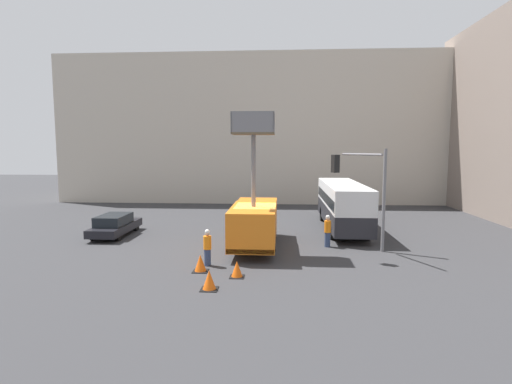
% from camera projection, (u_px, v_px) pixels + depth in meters
% --- Properties ---
extents(ground_plane, '(120.00, 120.00, 0.00)m').
position_uv_depth(ground_plane, '(258.00, 250.00, 22.18)').
color(ground_plane, '#333335').
extents(building_backdrop_far, '(44.00, 10.00, 15.11)m').
position_uv_depth(building_backdrop_far, '(271.00, 131.00, 44.49)').
color(building_backdrop_far, '#BCB2A3').
rests_on(building_backdrop_far, ground_plane).
extents(utility_truck, '(2.40, 7.09, 7.50)m').
position_uv_depth(utility_truck, '(255.00, 219.00, 22.62)').
color(utility_truck, orange).
rests_on(utility_truck, ground_plane).
extents(city_bus, '(2.44, 10.32, 3.21)m').
position_uv_depth(city_bus, '(343.00, 202.00, 27.70)').
color(city_bus, '#232328').
rests_on(city_bus, ground_plane).
extents(traffic_light_pole, '(3.14, 2.89, 5.61)m').
position_uv_depth(traffic_light_pole, '(366.00, 183.00, 20.98)').
color(traffic_light_pole, slate).
rests_on(traffic_light_pole, ground_plane).
extents(road_worker_near_truck, '(0.38, 0.38, 1.78)m').
position_uv_depth(road_worker_near_truck, '(207.00, 248.00, 19.14)').
color(road_worker_near_truck, navy).
rests_on(road_worker_near_truck, ground_plane).
extents(road_worker_directing, '(0.38, 0.38, 1.85)m').
position_uv_depth(road_worker_directing, '(328.00, 231.00, 22.80)').
color(road_worker_directing, navy).
rests_on(road_worker_directing, ground_plane).
extents(traffic_cone_near_truck, '(0.69, 0.69, 0.79)m').
position_uv_depth(traffic_cone_near_truck, '(209.00, 280.00, 15.94)').
color(traffic_cone_near_truck, black).
rests_on(traffic_cone_near_truck, ground_plane).
extents(traffic_cone_mid_road, '(0.63, 0.63, 0.72)m').
position_uv_depth(traffic_cone_mid_road, '(237.00, 269.00, 17.49)').
color(traffic_cone_mid_road, black).
rests_on(traffic_cone_mid_road, ground_plane).
extents(traffic_cone_far_side, '(0.69, 0.69, 0.79)m').
position_uv_depth(traffic_cone_far_side, '(200.00, 263.00, 18.29)').
color(traffic_cone_far_side, black).
rests_on(traffic_cone_far_side, ground_plane).
extents(parked_car_curbside, '(1.85, 4.78, 1.39)m').
position_uv_depth(parked_car_curbside, '(115.00, 225.00, 25.73)').
color(parked_car_curbside, black).
rests_on(parked_car_curbside, ground_plane).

